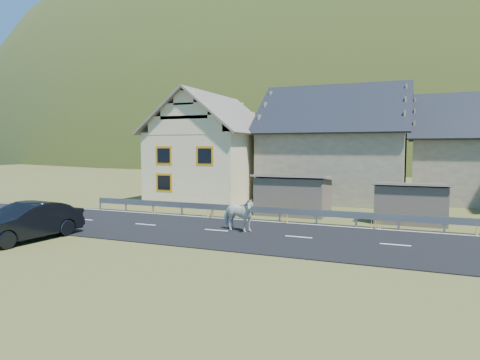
% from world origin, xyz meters
% --- Properties ---
extents(ground, '(160.00, 160.00, 0.00)m').
position_xyz_m(ground, '(0.00, 0.00, 0.00)').
color(ground, '#494F1F').
rests_on(ground, ground).
extents(road, '(60.00, 7.00, 0.04)m').
position_xyz_m(road, '(0.00, 0.00, 0.02)').
color(road, black).
rests_on(road, ground).
extents(lane_markings, '(60.00, 6.60, 0.01)m').
position_xyz_m(lane_markings, '(0.00, 0.00, 0.04)').
color(lane_markings, silver).
rests_on(lane_markings, road).
extents(guardrail, '(28.10, 0.09, 0.75)m').
position_xyz_m(guardrail, '(-0.00, 3.68, 0.56)').
color(guardrail, '#93969B').
rests_on(guardrail, ground).
extents(shed_left, '(4.30, 3.30, 2.40)m').
position_xyz_m(shed_left, '(-2.00, 6.50, 1.10)').
color(shed_left, brown).
rests_on(shed_left, ground).
extents(shed_right, '(3.80, 2.90, 2.20)m').
position_xyz_m(shed_right, '(4.50, 6.00, 1.00)').
color(shed_right, brown).
rests_on(shed_right, ground).
extents(house_cream, '(7.80, 9.80, 8.30)m').
position_xyz_m(house_cream, '(-10.00, 12.00, 4.36)').
color(house_cream, beige).
rests_on(house_cream, ground).
extents(house_stone_a, '(10.80, 9.80, 8.90)m').
position_xyz_m(house_stone_a, '(-1.00, 15.00, 4.63)').
color(house_stone_a, gray).
rests_on(house_stone_a, ground).
extents(mountain, '(440.00, 280.00, 260.00)m').
position_xyz_m(mountain, '(5.00, 180.00, -20.00)').
color(mountain, '#2A3B11').
rests_on(mountain, ground).
extents(conifer_patch, '(76.00, 50.00, 28.00)m').
position_xyz_m(conifer_patch, '(-55.00, 110.00, 6.00)').
color(conifer_patch, black).
rests_on(conifer_patch, ground).
extents(horse, '(1.25, 2.02, 1.58)m').
position_xyz_m(horse, '(-3.00, 0.24, 0.83)').
color(horse, silver).
rests_on(horse, road).
extents(car, '(2.12, 5.01, 1.61)m').
position_xyz_m(car, '(-10.62, -4.93, 0.80)').
color(car, black).
rests_on(car, ground).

